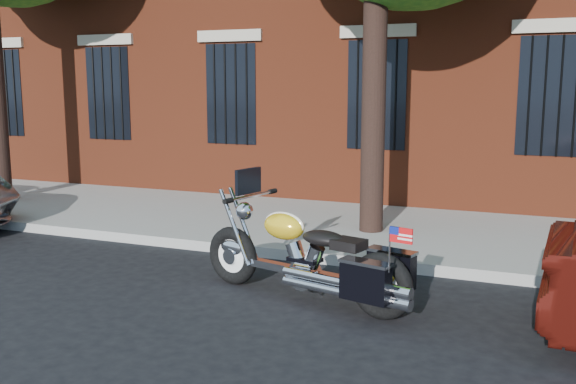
% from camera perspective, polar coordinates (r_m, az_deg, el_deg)
% --- Properties ---
extents(ground, '(120.00, 120.00, 0.00)m').
position_cam_1_polar(ground, '(7.63, -1.94, -8.75)').
color(ground, black).
rests_on(ground, ground).
extents(curb, '(40.00, 0.16, 0.15)m').
position_cam_1_polar(curb, '(8.84, 1.70, -5.69)').
color(curb, gray).
rests_on(curb, ground).
extents(sidewalk, '(40.00, 3.60, 0.15)m').
position_cam_1_polar(sidewalk, '(10.57, 5.23, -3.19)').
color(sidewalk, gray).
rests_on(sidewalk, ground).
extents(motorcycle, '(2.69, 1.26, 1.43)m').
position_cam_1_polar(motorcycle, '(7.07, 2.09, -6.14)').
color(motorcycle, black).
rests_on(motorcycle, ground).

